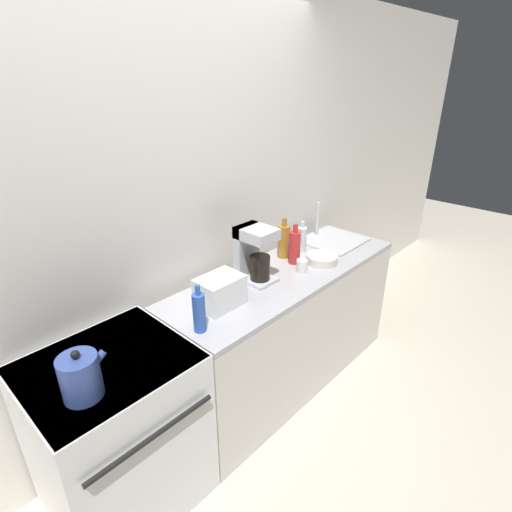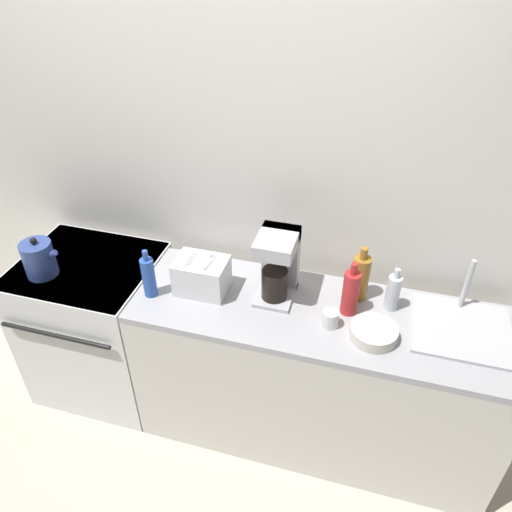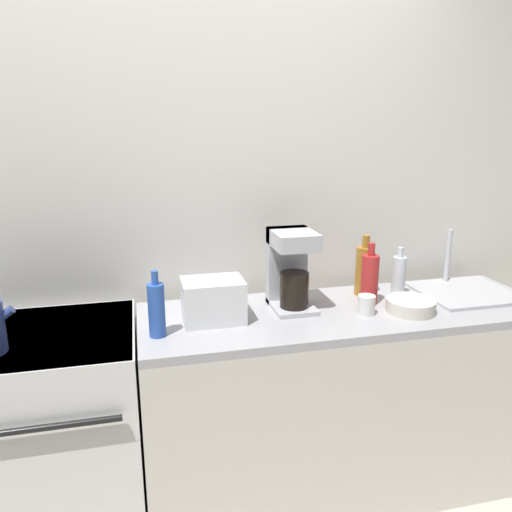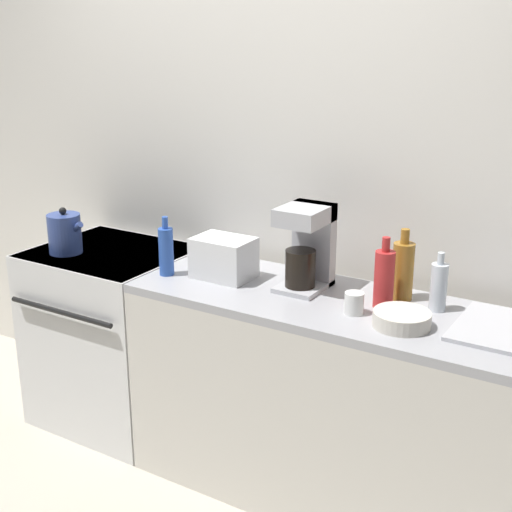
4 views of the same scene
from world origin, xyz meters
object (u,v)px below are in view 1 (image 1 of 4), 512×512
bottle_blue (199,312)px  bottle_clear (302,239)px  bottle_red (295,247)px  toaster (220,292)px  kettle (81,377)px  cup_white (302,266)px  stove (120,432)px  bowl (322,259)px  bottle_amber (284,241)px  coffee_maker (253,252)px

bottle_blue → bottle_clear: 1.16m
bottle_clear → bottle_red: size_ratio=0.82×
toaster → kettle: bearing=-172.8°
bottle_blue → cup_white: (0.88, 0.02, -0.07)m
stove → cup_white: size_ratio=10.73×
bottle_red → cup_white: (-0.07, -0.12, -0.08)m
stove → bottle_blue: (0.45, -0.12, 0.55)m
bottle_clear → bowl: 0.24m
kettle → bottle_amber: bearing=9.4°
bottle_clear → bottle_amber: (-0.16, 0.04, 0.02)m
kettle → bottle_amber: 1.61m
coffee_maker → bottle_amber: (0.39, 0.07, -0.06)m
toaster → bottle_clear: 0.91m
bottle_blue → bowl: (1.08, -0.00, -0.08)m
stove → bottle_amber: (1.43, 0.14, 0.56)m
bottle_red → bottle_amber: size_ratio=0.97×
stove → kettle: kettle is taller
stove → bottle_clear: 1.68m
bottle_blue → bowl: bottle_blue is taller
toaster → bowl: 0.85m
coffee_maker → bottle_clear: bearing=3.6°
coffee_maker → bottle_blue: 0.62m
bowl → bottle_red: bearing=132.7°
toaster → coffee_maker: 0.38m
toaster → bottle_clear: size_ratio=1.09×
bottle_clear → bottle_red: (-0.19, -0.08, 0.02)m
kettle → bottle_amber: (1.58, 0.26, 0.03)m
bottle_amber → cup_white: size_ratio=3.46×
kettle → bowl: (1.68, 0.00, -0.07)m
bottle_blue → kettle: bearing=-179.6°
stove → bottle_amber: size_ratio=3.10×
bottle_red → stove: bearing=-179.3°
kettle → toaster: 0.85m
stove → toaster: 0.86m
bottle_blue → bowl: size_ratio=1.24×
bottle_blue → bottle_red: (0.95, 0.14, 0.01)m
coffee_maker → bottle_red: 0.37m
kettle → bowl: 1.68m
coffee_maker → bottle_red: size_ratio=1.24×
cup_white → stove: bearing=175.6°
bottle_clear → bowl: bottle_clear is taller
bowl → cup_white: bearing=173.9°
cup_white → bottle_amber: bearing=67.5°
bottle_clear → cup_white: (-0.26, -0.20, -0.05)m
coffee_maker → bottle_clear: size_ratio=1.52×
kettle → bottle_clear: bearing=7.3°
kettle → bowl: size_ratio=1.06×
bottle_amber → cup_white: (-0.10, -0.24, -0.08)m
cup_white → kettle: bearing=-179.0°
bottle_red → bottle_blue: bearing=-171.6°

